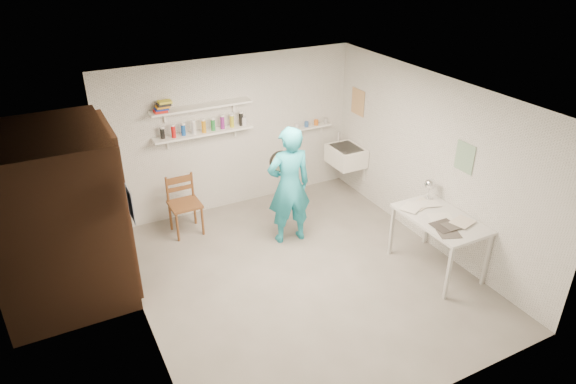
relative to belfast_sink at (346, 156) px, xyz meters
name	(u,v)px	position (x,y,z in m)	size (l,w,h in m)	color
floor	(302,276)	(-1.75, -1.70, -0.71)	(4.00, 4.50, 0.02)	slate
ceiling	(305,96)	(-1.75, -1.70, 1.71)	(4.00, 4.50, 0.02)	silver
wall_back	(233,134)	(-1.75, 0.56, 0.50)	(4.00, 0.02, 2.40)	silver
wall_front	(432,305)	(-1.75, -3.96, 0.50)	(4.00, 0.02, 2.40)	silver
wall_left	(134,236)	(-3.76, -1.70, 0.50)	(0.02, 4.50, 2.40)	silver
wall_right	(433,163)	(0.26, -1.70, 0.50)	(0.02, 4.50, 2.40)	silver
doorway_recess	(119,208)	(-3.74, -0.65, 0.30)	(0.02, 0.90, 2.00)	black
corridor_box	(55,219)	(-4.45, -0.65, 0.35)	(1.40, 1.50, 2.10)	brown
door_lintel	(106,127)	(-3.72, -0.65, 1.35)	(0.06, 1.05, 0.10)	brown
door_jamb_near	(129,227)	(-3.72, -1.15, 0.30)	(0.06, 0.10, 2.00)	brown
door_jamb_far	(113,191)	(-3.72, -0.15, 0.30)	(0.06, 0.10, 2.00)	brown
shelf_lower	(204,133)	(-2.25, 0.43, 0.65)	(1.50, 0.22, 0.03)	white
shelf_upper	(202,107)	(-2.25, 0.43, 1.05)	(1.50, 0.22, 0.03)	white
ledge_shelf	(311,127)	(-0.40, 0.47, 0.42)	(0.70, 0.14, 0.03)	white
poster_left	(130,204)	(-3.74, -1.65, 0.85)	(0.01, 0.28, 0.36)	#334C7F
poster_right_a	(358,102)	(0.24, 0.10, 0.85)	(0.01, 0.34, 0.42)	#995933
poster_right_b	(465,157)	(0.24, -2.25, 0.80)	(0.01, 0.30, 0.38)	#3F724C
belfast_sink	(346,156)	(0.00, 0.00, 0.00)	(0.48, 0.60, 0.30)	white
man	(289,186)	(-1.49, -0.83, 0.17)	(0.63, 0.41, 1.73)	#24A0B5
wall_clock	(280,161)	(-1.51, -0.61, 0.45)	(0.31, 0.31, 0.04)	#C9B289
wooden_chair	(185,204)	(-2.75, 0.03, -0.23)	(0.44, 0.42, 0.94)	brown
work_table	(437,243)	(-0.11, -2.35, -0.31)	(0.70, 1.17, 0.78)	silver
desk_lamp	(430,184)	(0.08, -1.89, 0.30)	(0.15, 0.15, 0.15)	silver
spray_cans	(203,127)	(-2.25, 0.43, 0.75)	(1.31, 0.06, 0.17)	black
book_stack	(163,107)	(-2.81, 0.43, 1.14)	(0.26, 0.14, 0.14)	red
ledge_pots	(311,123)	(-0.40, 0.47, 0.48)	(0.48, 0.07, 0.09)	silver
papers	(441,216)	(-0.11, -2.35, 0.10)	(0.30, 0.22, 0.03)	silver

